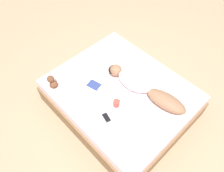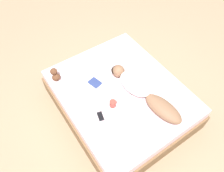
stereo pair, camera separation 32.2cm
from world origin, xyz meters
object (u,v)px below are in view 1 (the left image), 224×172
(open_magazine, at_px, (90,90))
(cell_phone, at_px, (106,117))
(person, at_px, (142,86))
(coffee_mug, at_px, (116,103))

(open_magazine, relative_size, cell_phone, 3.20)
(person, xyz_separation_m, open_magazine, (-0.56, 0.52, -0.10))
(open_magazine, distance_m, cell_phone, 0.53)
(open_magazine, bearing_deg, cell_phone, -118.55)
(open_magazine, relative_size, coffee_mug, 4.00)
(coffee_mug, distance_m, cell_phone, 0.25)
(open_magazine, bearing_deg, coffee_mug, -91.11)
(person, bearing_deg, open_magazine, 129.17)
(coffee_mug, relative_size, cell_phone, 0.80)
(cell_phone, bearing_deg, open_magazine, 90.15)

